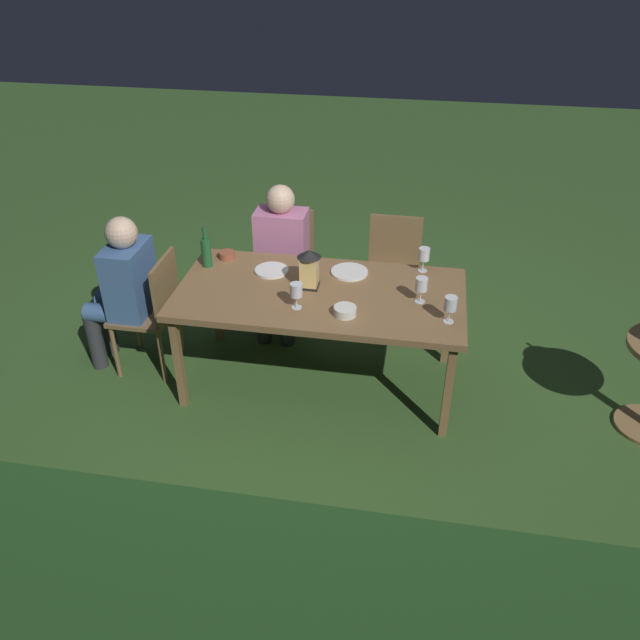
% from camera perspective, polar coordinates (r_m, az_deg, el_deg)
% --- Properties ---
extents(ground_plane, '(16.00, 16.00, 0.00)m').
position_cam_1_polar(ground_plane, '(4.56, -0.00, -5.45)').
color(ground_plane, '#385B28').
extents(dining_table, '(1.85, 0.93, 0.74)m').
position_cam_1_polar(dining_table, '(4.17, -0.00, 1.94)').
color(dining_table, olive).
rests_on(dining_table, ground).
extents(chair_side_left_a, '(0.42, 0.40, 0.87)m').
position_cam_1_polar(chair_side_left_a, '(4.98, 6.46, 4.55)').
color(chair_side_left_a, brown).
rests_on(chair_side_left_a, ground).
extents(chair_side_left_b, '(0.42, 0.40, 0.87)m').
position_cam_1_polar(chair_side_left_b, '(5.08, -2.99, 5.34)').
color(chair_side_left_b, brown).
rests_on(chair_side_left_b, ground).
extents(person_in_pink, '(0.38, 0.47, 1.15)m').
position_cam_1_polar(person_in_pink, '(4.84, -3.54, 5.88)').
color(person_in_pink, '#C675A3').
rests_on(person_in_pink, ground).
extents(chair_head_far, '(0.40, 0.42, 0.87)m').
position_cam_1_polar(chair_head_far, '(4.60, -14.59, 1.05)').
color(chair_head_far, brown).
rests_on(chair_head_far, ground).
extents(person_in_blue, '(0.48, 0.38, 1.15)m').
position_cam_1_polar(person_in_blue, '(4.60, -17.09, 2.86)').
color(person_in_blue, '#426699').
rests_on(person_in_blue, ground).
extents(lantern_centerpiece, '(0.15, 0.15, 0.27)m').
position_cam_1_polar(lantern_centerpiece, '(4.13, -0.97, 4.76)').
color(lantern_centerpiece, black).
rests_on(lantern_centerpiece, dining_table).
extents(green_bottle_on_table, '(0.07, 0.07, 0.29)m').
position_cam_1_polar(green_bottle_on_table, '(4.47, -10.03, 5.99)').
color(green_bottle_on_table, '#1E5B2D').
rests_on(green_bottle_on_table, dining_table).
extents(wine_glass_a, '(0.08, 0.08, 0.17)m').
position_cam_1_polar(wine_glass_a, '(4.02, 8.97, 3.05)').
color(wine_glass_a, silver).
rests_on(wine_glass_a, dining_table).
extents(wine_glass_b, '(0.08, 0.08, 0.17)m').
position_cam_1_polar(wine_glass_b, '(3.85, 11.48, 1.33)').
color(wine_glass_b, silver).
rests_on(wine_glass_b, dining_table).
extents(wine_glass_c, '(0.08, 0.08, 0.17)m').
position_cam_1_polar(wine_glass_c, '(3.91, -2.11, 2.56)').
color(wine_glass_c, silver).
rests_on(wine_glass_c, dining_table).
extents(wine_glass_d, '(0.08, 0.08, 0.17)m').
position_cam_1_polar(wine_glass_d, '(4.39, 9.19, 5.68)').
color(wine_glass_d, silver).
rests_on(wine_glass_d, dining_table).
extents(plate_a, '(0.23, 0.23, 0.01)m').
position_cam_1_polar(plate_a, '(4.39, -4.30, 4.41)').
color(plate_a, white).
rests_on(plate_a, dining_table).
extents(plate_b, '(0.25, 0.25, 0.01)m').
position_cam_1_polar(plate_b, '(4.36, 2.62, 4.28)').
color(plate_b, white).
rests_on(plate_b, dining_table).
extents(bowl_olives, '(0.14, 0.14, 0.05)m').
position_cam_1_polar(bowl_olives, '(3.89, 2.23, 0.83)').
color(bowl_olives, silver).
rests_on(bowl_olives, dining_table).
extents(bowl_bread, '(0.11, 0.11, 0.05)m').
position_cam_1_polar(bowl_bread, '(4.58, -8.25, 5.74)').
color(bowl_bread, '#9E5138').
rests_on(bowl_bread, dining_table).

